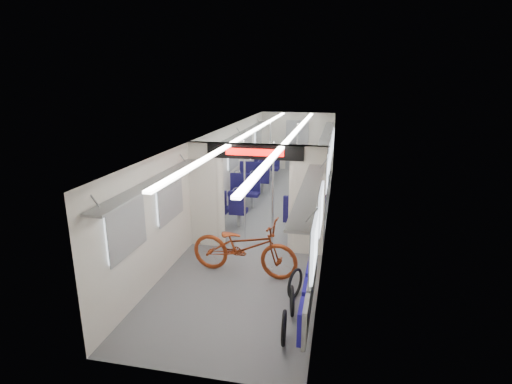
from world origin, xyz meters
TOP-DOWN VIEW (x-y plane):
  - carriage at (0.00, -0.27)m, footprint 12.00×12.02m
  - bicycle at (0.03, -3.21)m, footprint 2.14×0.94m
  - flip_bench at (1.35, -4.60)m, footprint 0.12×2.14m
  - bike_hoop_a at (1.07, -5.14)m, footprint 0.08×0.51m
  - bike_hoop_b at (1.09, -4.41)m, footprint 0.14×0.49m
  - bike_hoop_c at (1.08, -3.88)m, footprint 0.22×0.51m
  - seat_bay_near_left at (-0.93, -0.00)m, footprint 0.88×1.93m
  - seat_bay_near_right at (0.93, -0.19)m, footprint 0.91×2.07m
  - seat_bay_far_left at (-0.93, 3.30)m, footprint 0.95×2.28m
  - seat_bay_far_right at (0.93, 3.17)m, footprint 0.90×2.02m
  - stanchion_near_left at (-0.36, -1.52)m, footprint 0.04×0.04m
  - stanchion_near_right at (0.30, -1.63)m, footprint 0.05×0.05m
  - stanchion_far_left at (-0.39, 2.00)m, footprint 0.04×0.04m
  - stanchion_far_right at (0.42, 2.07)m, footprint 0.04×0.04m

SIDE VIEW (x-z plane):
  - bike_hoop_b at x=1.09m, z-range -0.03..0.46m
  - bike_hoop_a at x=1.07m, z-range -0.03..0.48m
  - bike_hoop_c at x=1.08m, z-range -0.03..0.50m
  - seat_bay_near_left at x=-0.93m, z-range 0.00..1.05m
  - seat_bay_far_right at x=0.93m, z-range -0.01..1.08m
  - seat_bay_near_right at x=0.93m, z-range -0.01..1.09m
  - bicycle at x=0.03m, z-range 0.00..1.09m
  - seat_bay_far_left at x=-0.93m, z-range -0.01..1.15m
  - flip_bench at x=1.35m, z-range 0.31..0.85m
  - stanchion_near_left at x=-0.36m, z-range 0.00..2.30m
  - stanchion_near_right at x=0.30m, z-range 0.00..2.30m
  - stanchion_far_left at x=-0.39m, z-range 0.00..2.30m
  - stanchion_far_right at x=0.42m, z-range 0.00..2.30m
  - carriage at x=0.00m, z-range 0.35..2.66m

